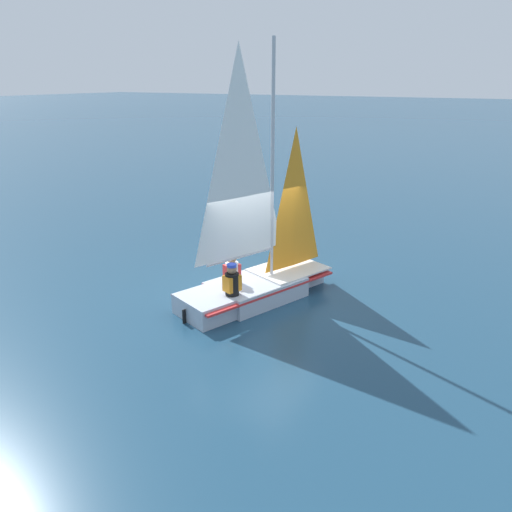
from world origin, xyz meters
The scene contains 4 objects.
ground_plane centered at (0.00, 0.00, 0.00)m, with size 260.00×260.00×0.00m, color navy.
sailboat_main centered at (0.01, 0.02, 0.81)m, with size 2.62×4.02×5.71m.
sailor_helm centered at (0.41, 0.40, 0.62)m, with size 0.39×0.41×1.16m.
sailor_crew centered at (0.05, 0.96, 0.63)m, with size 0.39×0.41×1.16m.
Camera 1 is at (-5.31, 9.34, 4.91)m, focal length 35.00 mm.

